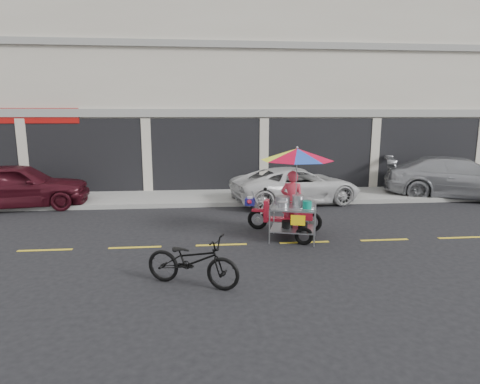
{
  "coord_description": "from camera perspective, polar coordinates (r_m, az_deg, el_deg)",
  "views": [
    {
      "loc": [
        -2.42,
        -9.05,
        3.0
      ],
      "look_at": [
        -1.5,
        0.6,
        1.15
      ],
      "focal_mm": 30.0,
      "sensor_mm": 36.0,
      "label": 1
    }
  ],
  "objects": [
    {
      "name": "maroon_sedan",
      "position": [
        14.98,
        -29.13,
        0.8
      ],
      "size": [
        4.64,
        2.45,
        1.51
      ],
      "primitive_type": "imported",
      "rotation": [
        0.0,
        0.0,
        1.73
      ],
      "color": "#3C0D16",
      "rests_on": "ground"
    },
    {
      "name": "food_vendor_rig",
      "position": [
        9.98,
        7.66,
        1.72
      ],
      "size": [
        2.26,
        2.26,
        2.29
      ],
      "rotation": [
        0.0,
        0.0,
        -0.3
      ],
      "color": "black",
      "rests_on": "ground"
    },
    {
      "name": "ground",
      "position": [
        9.83,
        9.14,
        -7.09
      ],
      "size": [
        90.0,
        90.0,
        0.0
      ],
      "primitive_type": "plane",
      "color": "black"
    },
    {
      "name": "silver_pickup",
      "position": [
        16.73,
        28.71,
        1.76
      ],
      "size": [
        5.61,
        3.89,
        1.51
      ],
      "primitive_type": "imported",
      "rotation": [
        0.0,
        0.0,
        1.19
      ],
      "color": "#95979B",
      "rests_on": "ground"
    },
    {
      "name": "white_pickup",
      "position": [
        14.03,
        8.0,
        0.95
      ],
      "size": [
        4.84,
        2.99,
        1.25
      ],
      "primitive_type": "imported",
      "rotation": [
        0.0,
        0.0,
        1.79
      ],
      "color": "silver",
      "rests_on": "ground"
    },
    {
      "name": "near_bicycle",
      "position": [
        7.26,
        -6.78,
        -9.68
      ],
      "size": [
        1.87,
        1.29,
        0.93
      ],
      "primitive_type": "imported",
      "rotation": [
        0.0,
        0.0,
        1.15
      ],
      "color": "black",
      "rests_on": "ground"
    },
    {
      "name": "centerline",
      "position": [
        9.83,
        9.14,
        -7.07
      ],
      "size": [
        42.0,
        0.1,
        0.01
      ],
      "primitive_type": "cube",
      "color": "gold",
      "rests_on": "ground"
    },
    {
      "name": "shophouse_block",
      "position": [
        20.36,
        9.75,
        14.13
      ],
      "size": [
        36.0,
        8.11,
        10.4
      ],
      "color": "beige",
      "rests_on": "ground"
    },
    {
      "name": "sidewalk",
      "position": [
        15.04,
        3.91,
        -0.44
      ],
      "size": [
        45.0,
        3.0,
        0.15
      ],
      "primitive_type": "cube",
      "color": "gray",
      "rests_on": "ground"
    }
  ]
}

